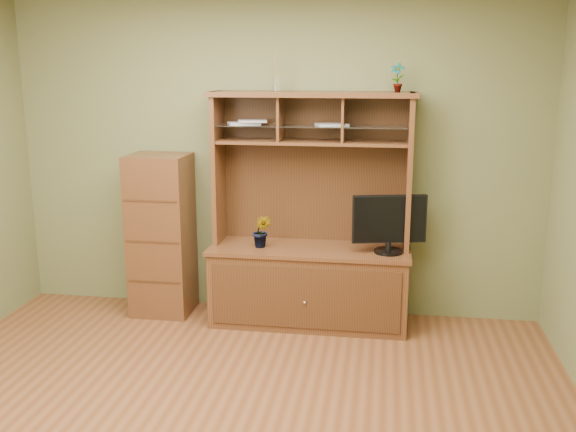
# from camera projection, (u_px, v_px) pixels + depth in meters

# --- Properties ---
(room) EXTENTS (4.54, 4.04, 2.74)m
(room) POSITION_uv_depth(u_px,v_px,m) (211.00, 206.00, 3.50)
(room) COLOR brown
(room) RESTS_ON ground
(media_hutch) EXTENTS (1.66, 0.61, 1.90)m
(media_hutch) POSITION_uv_depth(u_px,v_px,m) (310.00, 261.00, 5.30)
(media_hutch) COLOR #442313
(media_hutch) RESTS_ON room
(monitor) EXTENTS (0.58, 0.23, 0.47)m
(monitor) POSITION_uv_depth(u_px,v_px,m) (389.00, 223.00, 5.04)
(monitor) COLOR black
(monitor) RESTS_ON media_hutch
(orchid_plant) EXTENTS (0.17, 0.14, 0.27)m
(orchid_plant) POSITION_uv_depth(u_px,v_px,m) (262.00, 231.00, 5.22)
(orchid_plant) COLOR #28511B
(orchid_plant) RESTS_ON media_hutch
(top_plant) EXTENTS (0.14, 0.11, 0.22)m
(top_plant) POSITION_uv_depth(u_px,v_px,m) (397.00, 77.00, 4.94)
(top_plant) COLOR #336F26
(top_plant) RESTS_ON media_hutch
(reed_diffuser) EXTENTS (0.06, 0.06, 0.31)m
(reed_diffuser) POSITION_uv_depth(u_px,v_px,m) (276.00, 76.00, 5.07)
(reed_diffuser) COLOR silver
(reed_diffuser) RESTS_ON media_hutch
(magazines) EXTENTS (1.01, 0.27, 0.04)m
(magazines) POSITION_uv_depth(u_px,v_px,m) (275.00, 123.00, 5.16)
(magazines) COLOR #A8A7AC
(magazines) RESTS_ON media_hutch
(side_cabinet) EXTENTS (0.49, 0.45, 1.38)m
(side_cabinet) POSITION_uv_depth(u_px,v_px,m) (161.00, 235.00, 5.48)
(side_cabinet) COLOR #442313
(side_cabinet) RESTS_ON room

